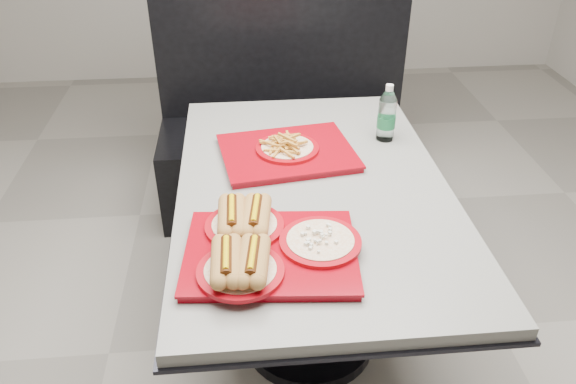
{
  "coord_description": "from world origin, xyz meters",
  "views": [
    {
      "loc": [
        -0.23,
        -1.58,
        1.74
      ],
      "look_at": [
        -0.1,
        -0.17,
        0.83
      ],
      "focal_mm": 35.0,
      "sensor_mm": 36.0,
      "label": 1
    }
  ],
  "objects": [
    {
      "name": "tray_far",
      "position": [
        -0.07,
        0.19,
        0.78
      ],
      "size": [
        0.52,
        0.43,
        0.09
      ],
      "rotation": [
        0.0,
        0.0,
        0.15
      ],
      "color": "maroon",
      "rests_on": "diner_table"
    },
    {
      "name": "booth_bench",
      "position": [
        0.0,
        1.09,
        0.4
      ],
      "size": [
        1.3,
        0.57,
        1.35
      ],
      "color": "black",
      "rests_on": "ground"
    },
    {
      "name": "water_bottle",
      "position": [
        0.31,
        0.3,
        0.85
      ],
      "size": [
        0.07,
        0.07,
        0.22
      ],
      "rotation": [
        0.0,
        0.0,
        0.3
      ],
      "color": "silver",
      "rests_on": "diner_table"
    },
    {
      "name": "tray_near",
      "position": [
        -0.19,
        -0.37,
        0.79
      ],
      "size": [
        0.5,
        0.43,
        0.1
      ],
      "rotation": [
        0.0,
        0.0,
        -0.08
      ],
      "color": "maroon",
      "rests_on": "diner_table"
    },
    {
      "name": "ground",
      "position": [
        0.0,
        0.0,
        0.0
      ],
      "size": [
        6.0,
        6.0,
        0.0
      ],
      "primitive_type": "plane",
      "color": "gray",
      "rests_on": "ground"
    },
    {
      "name": "diner_table",
      "position": [
        0.0,
        0.0,
        0.58
      ],
      "size": [
        0.92,
        1.42,
        0.75
      ],
      "color": "black",
      "rests_on": "ground"
    }
  ]
}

